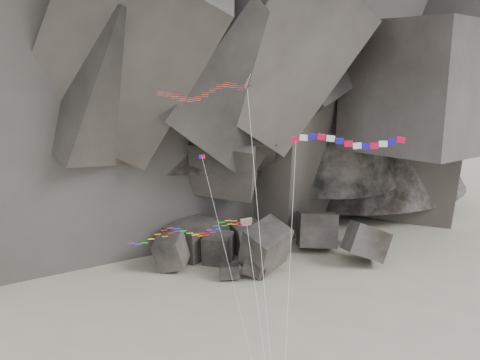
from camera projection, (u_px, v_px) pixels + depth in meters
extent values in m
cube|color=#47423F|center=(255.00, 271.00, 79.77)|extent=(4.54, 4.53, 4.23)
cube|color=#47423F|center=(317.00, 233.00, 91.93)|extent=(7.57, 7.26, 6.85)
cube|color=#47423F|center=(363.00, 240.00, 93.34)|extent=(3.61, 3.07, 3.61)
cube|color=#47423F|center=(265.00, 255.00, 80.27)|extent=(8.06, 9.73, 9.23)
cube|color=#47423F|center=(229.00, 273.00, 79.59)|extent=(3.46, 3.24, 2.42)
cube|color=#47423F|center=(366.00, 249.00, 85.25)|extent=(7.48, 6.73, 7.49)
cube|color=#47423F|center=(171.00, 256.00, 82.60)|extent=(6.48, 6.34, 6.31)
cube|color=#47423F|center=(218.00, 249.00, 85.54)|extent=(5.84, 6.07, 5.01)
cube|color=#47423F|center=(192.00, 240.00, 88.50)|extent=(9.58, 9.87, 6.26)
cube|color=#47423F|center=(249.00, 241.00, 88.74)|extent=(5.89, 5.83, 5.68)
cylinder|color=silver|center=(262.00, 257.00, 45.24)|extent=(0.79, 15.91, 28.49)
cube|color=red|center=(295.00, 140.00, 47.91)|extent=(0.86, 0.74, 0.48)
cube|color=white|center=(304.00, 138.00, 47.67)|extent=(0.89, 0.76, 0.54)
cube|color=#190E9C|center=(313.00, 137.00, 47.42)|extent=(0.91, 0.76, 0.57)
cube|color=red|center=(322.00, 137.00, 47.16)|extent=(0.92, 0.77, 0.58)
cube|color=white|center=(331.00, 138.00, 46.92)|extent=(0.90, 0.76, 0.55)
cube|color=#190E9C|center=(340.00, 141.00, 46.73)|extent=(0.87, 0.74, 0.50)
cube|color=red|center=(349.00, 144.00, 46.57)|extent=(0.89, 0.75, 0.53)
cube|color=white|center=(357.00, 146.00, 46.45)|extent=(0.91, 0.76, 0.57)
cube|color=#190E9C|center=(366.00, 146.00, 46.35)|extent=(0.92, 0.77, 0.58)
cube|color=red|center=(374.00, 146.00, 46.26)|extent=(0.91, 0.76, 0.56)
cube|color=white|center=(383.00, 144.00, 46.15)|extent=(0.88, 0.75, 0.51)
cube|color=#190E9C|center=(392.00, 142.00, 46.02)|extent=(0.88, 0.75, 0.52)
cube|color=red|center=(401.00, 140.00, 45.87)|extent=(0.91, 0.76, 0.56)
cylinder|color=silver|center=(289.00, 292.00, 44.24)|extent=(4.45, 11.93, 23.59)
cube|color=gold|center=(246.00, 221.00, 50.16)|extent=(1.15, 0.37, 0.63)
cube|color=#0CB219|center=(247.00, 224.00, 50.06)|extent=(0.97, 0.26, 0.43)
cylinder|color=silver|center=(261.00, 333.00, 45.46)|extent=(0.26, 13.50, 15.80)
cube|color=red|center=(202.00, 157.00, 46.75)|extent=(0.54, 0.18, 0.35)
cube|color=#190E9C|center=(200.00, 157.00, 46.72)|extent=(0.21, 0.10, 0.36)
cylinder|color=silver|center=(238.00, 303.00, 43.75)|extent=(4.04, 12.31, 22.30)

